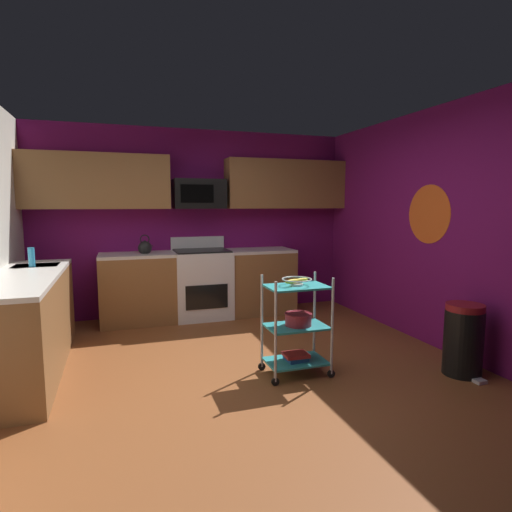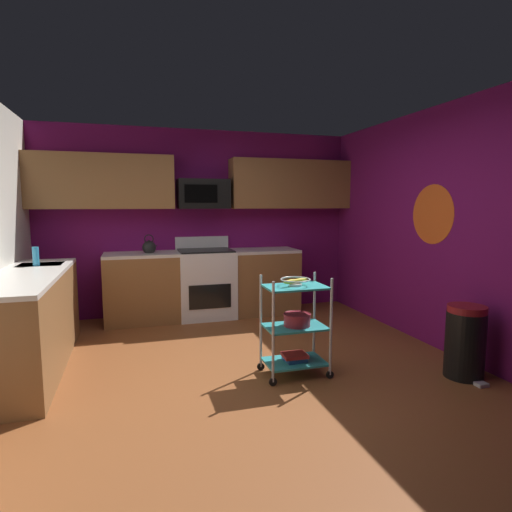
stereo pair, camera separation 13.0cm
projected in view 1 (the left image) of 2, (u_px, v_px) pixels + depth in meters
The scene contains 15 objects.
floor at pixel (245, 376), 3.85m from camera, with size 4.40×4.80×0.04m, color brown.
wall_back at pixel (196, 223), 5.98m from camera, with size 4.52×0.06×2.60m, color #6B1156.
wall_right at pixel (448, 229), 4.39m from camera, with size 0.06×4.80×2.60m, color #6B1156.
wall_flower_decal at pixel (429, 214), 4.60m from camera, with size 0.65×0.65×0.00m, color #E5591E.
counter_run at pixel (138, 298), 4.91m from camera, with size 3.52×2.76×0.92m.
oven_range at pixel (202, 283), 5.78m from camera, with size 0.76×0.65×1.10m.
upper_cabinets at pixel (197, 183), 5.73m from camera, with size 4.40×0.33×0.70m.
microwave at pixel (199, 194), 5.72m from camera, with size 0.70×0.39×0.40m.
rolling_cart at pixel (296, 326), 3.81m from camera, with size 0.61×0.38×0.91m.
fruit_bowl at pixel (297, 281), 3.76m from camera, with size 0.27×0.27×0.07m.
mixing_bowl_large at pixel (298, 319), 3.81m from camera, with size 0.25×0.25×0.11m.
book_stack at pixel (296, 357), 3.85m from camera, with size 0.22×0.18×0.07m.
kettle at pixel (145, 247), 5.48m from camera, with size 0.21×0.18×0.26m.
dish_soap_bottle at pixel (32, 257), 4.27m from camera, with size 0.06×0.06×0.20m, color #2D8CBF.
trash_can at pixel (463, 340), 3.82m from camera, with size 0.34×0.42×0.66m.
Camera 1 is at (-1.07, -3.53, 1.56)m, focal length 29.32 mm.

